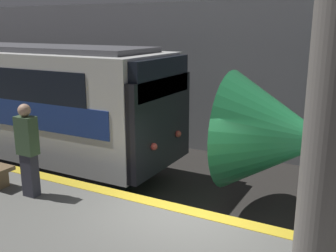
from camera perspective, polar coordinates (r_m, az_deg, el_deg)
name	(u,v)px	position (r m, az deg, el deg)	size (l,w,h in m)	color
station_rear_barrier	(277,83)	(12.73, 15.55, 5.97)	(50.00, 0.15, 5.07)	gray
support_pillar_near	(325,147)	(4.89, 21.77, -2.91)	(0.51, 0.51, 3.58)	slate
person_waiting	(28,148)	(7.75, -19.68, -3.02)	(0.38, 0.24, 1.79)	#2D2D38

